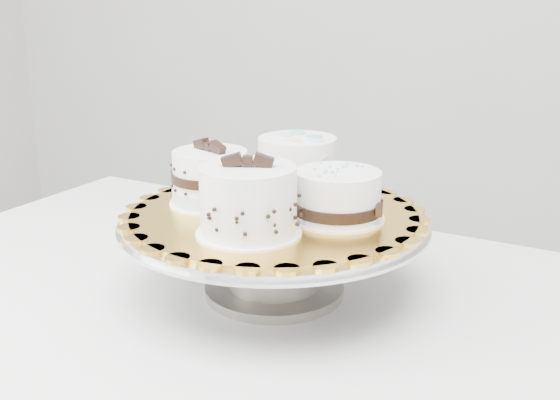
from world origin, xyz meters
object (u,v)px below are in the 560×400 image
(cake_stand, at_px, (274,241))
(cake_board, at_px, (274,214))
(table, at_px, (246,363))
(cake_ribbon, at_px, (338,197))
(cake_swirl, at_px, (248,202))
(cake_banded, at_px, (210,179))
(cake_dots, at_px, (297,165))

(cake_stand, distance_m, cake_board, 0.04)
(table, bearing_deg, cake_board, 69.79)
(cake_ribbon, bearing_deg, table, -167.79)
(cake_board, height_order, cake_ribbon, cake_ribbon)
(cake_stand, height_order, cake_swirl, cake_swirl)
(cake_banded, bearing_deg, cake_swirl, -18.08)
(cake_stand, bearing_deg, cake_swirl, -88.39)
(table, xyz_separation_m, cake_stand, (0.02, 0.04, 0.16))
(cake_board, relative_size, cake_swirl, 2.61)
(cake_banded, bearing_deg, cake_dots, 70.61)
(cake_dots, bearing_deg, cake_swirl, -93.95)
(cake_ribbon, bearing_deg, cake_board, 171.03)
(cake_stand, relative_size, cake_swirl, 2.83)
(cake_stand, bearing_deg, cake_board, 180.00)
(table, height_order, cake_ribbon, cake_ribbon)
(cake_board, height_order, cake_swirl, cake_swirl)
(cake_board, distance_m, cake_banded, 0.10)
(cake_swirl, xyz_separation_m, cake_ribbon, (0.08, 0.09, -0.01))
(cake_swirl, bearing_deg, cake_board, 73.72)
(table, height_order, cake_banded, cake_banded)
(cake_stand, height_order, cake_ribbon, cake_ribbon)
(cake_stand, height_order, cake_board, cake_board)
(cake_swirl, bearing_deg, table, 102.95)
(cake_board, height_order, cake_dots, cake_dots)
(cake_banded, height_order, cake_ribbon, cake_banded)
(cake_stand, distance_m, cake_swirl, 0.12)
(cake_banded, distance_m, cake_ribbon, 0.17)
(cake_board, distance_m, cake_ribbon, 0.09)
(cake_board, bearing_deg, cake_banded, 176.93)
(cake_ribbon, bearing_deg, cake_swirl, -143.52)
(cake_swirl, relative_size, cake_dots, 1.09)
(cake_swirl, height_order, cake_banded, cake_swirl)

